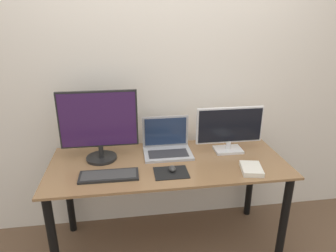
{
  "coord_description": "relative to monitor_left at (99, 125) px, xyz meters",
  "views": [
    {
      "loc": [
        -0.28,
        -1.57,
        1.77
      ],
      "look_at": [
        0.0,
        0.4,
        1.02
      ],
      "focal_mm": 32.0,
      "sensor_mm": 36.0,
      "label": 1
    }
  ],
  "objects": [
    {
      "name": "monitor_left",
      "position": [
        0.0,
        0.0,
        0.0
      ],
      "size": [
        0.55,
        0.22,
        0.52
      ],
      "color": "black",
      "rests_on": "desk"
    },
    {
      "name": "mouse",
      "position": [
        0.49,
        -0.26,
        -0.25
      ],
      "size": [
        0.04,
        0.07,
        0.04
      ],
      "color": "#333333",
      "rests_on": "mousepad"
    },
    {
      "name": "mousepad",
      "position": [
        0.48,
        -0.28,
        -0.27
      ],
      "size": [
        0.23,
        0.18,
        0.0
      ],
      "color": "black",
      "rests_on": "desk"
    },
    {
      "name": "wall_back",
      "position": [
        0.48,
        0.31,
        0.22
      ],
      "size": [
        7.0,
        0.05,
        2.5
      ],
      "color": "silver",
      "rests_on": "ground_plane"
    },
    {
      "name": "desk",
      "position": [
        0.48,
        -0.11,
        -0.4
      ],
      "size": [
        1.7,
        0.72,
        0.76
      ],
      "color": "olive",
      "rests_on": "ground_plane"
    },
    {
      "name": "laptop",
      "position": [
        0.49,
        0.05,
        -0.2
      ],
      "size": [
        0.36,
        0.26,
        0.27
      ],
      "color": "#ADADB2",
      "rests_on": "desk"
    },
    {
      "name": "monitor_right",
      "position": [
        0.97,
        0.0,
        -0.08
      ],
      "size": [
        0.51,
        0.15,
        0.35
      ],
      "color": "silver",
      "rests_on": "desk"
    },
    {
      "name": "book",
      "position": [
        1.02,
        -0.33,
        -0.25
      ],
      "size": [
        0.17,
        0.21,
        0.03
      ],
      "color": "silver",
      "rests_on": "desk"
    },
    {
      "name": "keyboard",
      "position": [
        0.06,
        -0.27,
        -0.26
      ],
      "size": [
        0.39,
        0.16,
        0.02
      ],
      "color": "black",
      "rests_on": "desk"
    }
  ]
}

